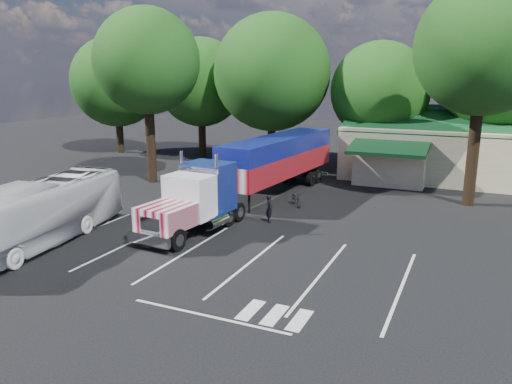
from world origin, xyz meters
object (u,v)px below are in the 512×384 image
at_px(silver_sedan, 467,177).
at_px(woman, 269,208).
at_px(bicycle, 297,198).
at_px(semi_truck, 260,166).
at_px(tour_bus, 37,214).

bearing_deg(silver_sedan, woman, 133.90).
xyz_separation_m(woman, bicycle, (0.20, 3.89, -0.30)).
xyz_separation_m(semi_truck, tour_bus, (-6.37, -11.85, -0.79)).
height_order(semi_truck, silver_sedan, semi_truck).
height_order(semi_truck, woman, semi_truck).
relative_size(semi_truck, tour_bus, 1.80).
bearing_deg(tour_bus, woman, 35.06).
xyz_separation_m(bicycle, silver_sedan, (9.42, 10.11, 0.22)).
distance_m(semi_truck, woman, 4.71).
distance_m(semi_truck, silver_sedan, 15.69).
bearing_deg(bicycle, silver_sedan, 10.18).
xyz_separation_m(tour_bus, silver_sedan, (18.22, 22.00, -0.84)).
height_order(semi_truck, bicycle, semi_truck).
height_order(woman, bicycle, woman).
bearing_deg(semi_truck, woman, -54.78).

